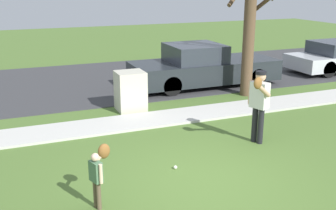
{
  "coord_description": "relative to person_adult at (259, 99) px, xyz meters",
  "views": [
    {
      "loc": [
        -3.16,
        -6.13,
        3.59
      ],
      "look_at": [
        0.01,
        1.73,
        1.0
      ],
      "focal_mm": 43.64,
      "sensor_mm": 36.0,
      "label": 1
    }
  ],
  "objects": [
    {
      "name": "road_surface",
      "position": [
        -2.0,
        7.37,
        -1.04
      ],
      "size": [
        36.0,
        6.8,
        0.02
      ],
      "primitive_type": "cube",
      "color": "#38383A",
      "rests_on": "ground"
    },
    {
      "name": "street_tree_near",
      "position": [
        2.02,
        3.64,
        1.33
      ],
      "size": [
        1.84,
        1.88,
        4.44
      ],
      "color": "brown",
      "rests_on": "ground"
    },
    {
      "name": "ground_plane",
      "position": [
        -2.0,
        2.27,
        -1.05
      ],
      "size": [
        48.0,
        48.0,
        0.0
      ],
      "primitive_type": "plane",
      "color": "#4C6B2D"
    },
    {
      "name": "sidewalk_strip",
      "position": [
        -2.0,
        2.37,
        -1.02
      ],
      "size": [
        36.0,
        1.2,
        0.06
      ],
      "primitive_type": "cube",
      "color": "beige",
      "rests_on": "ground"
    },
    {
      "name": "person_child",
      "position": [
        -3.96,
        -1.36,
        -0.39
      ],
      "size": [
        0.42,
        0.49,
        1.02
      ],
      "rotation": [
        0.0,
        0.0,
        0.34
      ],
      "color": "brown",
      "rests_on": "ground"
    },
    {
      "name": "utility_cabinet",
      "position": [
        -1.94,
        3.5,
        -0.49
      ],
      "size": [
        0.8,
        0.74,
        1.13
      ],
      "primitive_type": "cube",
      "color": "beige",
      "rests_on": "ground"
    },
    {
      "name": "person_adult",
      "position": [
        0.0,
        0.0,
        0.0
      ],
      "size": [
        0.64,
        0.77,
        1.68
      ],
      "rotation": [
        0.0,
        0.0,
        -2.8
      ],
      "color": "black",
      "rests_on": "ground"
    },
    {
      "name": "baseball",
      "position": [
        -2.26,
        -0.57,
        -1.02
      ],
      "size": [
        0.07,
        0.07,
        0.07
      ],
      "primitive_type": "sphere",
      "color": "white",
      "rests_on": "ground"
    },
    {
      "name": "parked_pickup_dark",
      "position": [
        1.25,
        5.29,
        -0.38
      ],
      "size": [
        5.2,
        1.95,
        1.48
      ],
      "color": "#23282D",
      "rests_on": "road_surface"
    }
  ]
}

